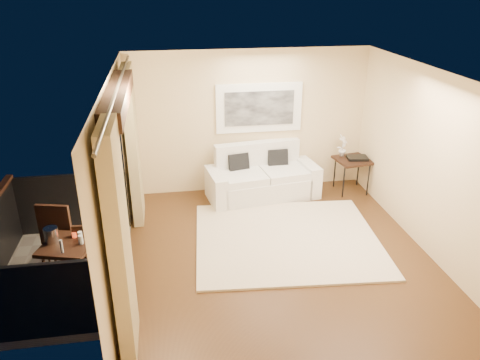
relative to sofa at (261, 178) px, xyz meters
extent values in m
plane|color=#4C2F16|center=(-0.17, -2.09, -0.35)|extent=(5.00, 5.00, 0.00)
plane|color=white|center=(-0.17, -2.09, 2.35)|extent=(5.00, 5.00, 0.00)
plane|color=beige|center=(-0.17, 0.41, 1.00)|extent=(4.50, 0.00, 4.50)
plane|color=beige|center=(-0.17, -4.59, 1.00)|extent=(4.50, 0.00, 4.50)
plane|color=beige|center=(2.08, -2.09, 1.00)|extent=(0.00, 5.00, 5.00)
plane|color=beige|center=(-2.42, -0.24, 1.00)|extent=(0.00, 2.70, 2.70)
plane|color=beige|center=(-2.42, -3.94, 1.00)|extent=(0.00, 2.70, 2.70)
plane|color=beige|center=(-2.42, -2.09, 2.20)|extent=(0.00, 2.40, 2.40)
cube|color=black|center=(-2.30, -2.09, 2.17)|extent=(0.28, 2.40, 0.22)
cube|color=#605B56|center=(-3.32, -2.09, -0.41)|extent=(1.80, 2.60, 0.12)
cube|color=black|center=(-3.32, -0.82, 0.15)|extent=(1.80, 0.06, 1.00)
cube|color=black|center=(-3.32, -3.36, 0.15)|extent=(1.80, 0.06, 1.00)
cube|color=tan|center=(-2.28, -0.54, 0.97)|extent=(0.16, 0.75, 2.62)
cube|color=tan|center=(-2.28, -3.64, 0.97)|extent=(0.16, 0.75, 2.62)
cylinder|color=#4C473F|center=(-2.28, -2.09, 2.28)|extent=(0.04, 4.80, 0.04)
cube|color=white|center=(0.01, 0.38, 1.27)|extent=(1.62, 0.05, 0.92)
cube|color=black|center=(0.01, 0.34, 1.27)|extent=(1.30, 0.02, 0.64)
cube|color=beige|center=(0.07, -1.70, -0.33)|extent=(3.07, 2.73, 0.04)
cube|color=white|center=(0.01, -0.07, -0.14)|extent=(1.77, 1.10, 0.41)
cube|color=white|center=(-0.04, 0.27, 0.24)|extent=(1.68, 0.44, 0.80)
cube|color=white|center=(-0.89, -0.20, -0.05)|extent=(0.35, 0.90, 0.61)
cube|color=white|center=(0.91, 0.05, -0.05)|extent=(0.35, 0.90, 0.61)
cube|color=white|center=(-0.38, -0.16, 0.13)|extent=(0.88, 0.88, 0.14)
cube|color=white|center=(0.41, -0.05, 0.13)|extent=(0.88, 0.88, 0.14)
cube|color=black|center=(-0.42, 0.06, 0.30)|extent=(0.42, 0.26, 0.40)
cube|color=black|center=(0.35, 0.17, 0.30)|extent=(0.39, 0.19, 0.40)
cube|color=black|center=(1.76, -0.09, 0.30)|extent=(0.70, 0.70, 0.04)
cylinder|color=black|center=(1.52, -0.34, -0.04)|extent=(0.03, 0.03, 0.62)
cylinder|color=black|center=(2.01, -0.34, -0.04)|extent=(0.03, 0.03, 0.62)
cylinder|color=black|center=(1.52, 0.15, -0.04)|extent=(0.03, 0.03, 0.62)
cylinder|color=black|center=(2.01, 0.15, -0.04)|extent=(0.03, 0.03, 0.62)
cube|color=black|center=(1.84, -0.11, 0.34)|extent=(0.41, 0.33, 0.05)
imported|color=white|center=(1.60, 0.09, 0.54)|extent=(0.27, 0.27, 0.44)
cube|color=black|center=(-3.07, -2.52, 0.36)|extent=(0.78, 0.78, 0.05)
cylinder|color=black|center=(-3.32, -2.77, -0.01)|extent=(0.04, 0.04, 0.68)
cylinder|color=black|center=(-2.82, -2.77, -0.01)|extent=(0.04, 0.04, 0.68)
cylinder|color=black|center=(-3.32, -2.26, -0.01)|extent=(0.04, 0.04, 0.68)
cylinder|color=black|center=(-2.82, -2.26, -0.01)|extent=(0.04, 0.04, 0.68)
cube|color=black|center=(-3.26, -1.84, 0.14)|extent=(0.56, 0.56, 0.05)
cube|color=black|center=(-3.31, -2.04, 0.42)|extent=(0.46, 0.17, 0.60)
cylinder|color=black|center=(-3.03, -1.70, -0.11)|extent=(0.03, 0.03, 0.47)
cylinder|color=black|center=(-3.39, -1.61, -0.11)|extent=(0.03, 0.03, 0.47)
cylinder|color=black|center=(-3.13, -2.07, -0.11)|extent=(0.03, 0.03, 0.47)
cylinder|color=black|center=(-3.49, -1.97, -0.11)|extent=(0.03, 0.03, 0.47)
cube|color=black|center=(-2.84, -2.52, 0.06)|extent=(0.38, 0.38, 0.05)
cube|color=black|center=(-2.84, -2.34, 0.29)|extent=(0.38, 0.05, 0.50)
cylinder|color=black|center=(-2.99, -2.67, -0.15)|extent=(0.03, 0.03, 0.39)
cylinder|color=black|center=(-2.68, -2.67, -0.15)|extent=(0.03, 0.03, 0.39)
cylinder|color=black|center=(-2.99, -2.36, -0.15)|extent=(0.03, 0.03, 0.39)
cylinder|color=black|center=(-2.68, -2.36, -0.15)|extent=(0.03, 0.03, 0.39)
cylinder|color=silver|center=(-3.27, -2.44, 0.49)|extent=(0.18, 0.18, 0.20)
cylinder|color=red|center=(-3.00, -2.37, 0.42)|extent=(0.06, 0.06, 0.07)
cylinder|color=silver|center=(-3.09, -2.73, 0.48)|extent=(0.04, 0.04, 0.18)
cylinder|color=white|center=(-2.89, -2.56, 0.45)|extent=(0.06, 0.06, 0.12)
cylinder|color=white|center=(-2.91, -2.46, 0.45)|extent=(0.06, 0.06, 0.12)
camera|label=1|loc=(-1.72, -7.96, 3.55)|focal=35.00mm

